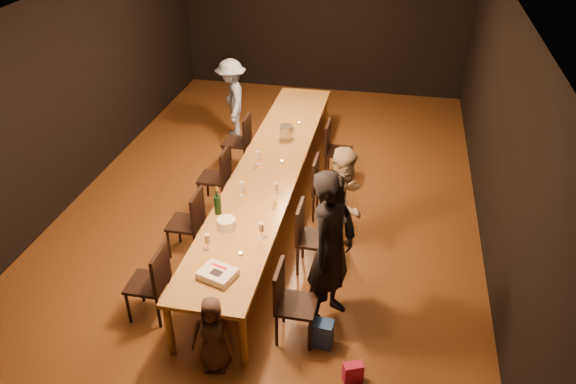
% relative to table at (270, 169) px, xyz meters
% --- Properties ---
extents(ground, '(10.00, 10.00, 0.00)m').
position_rel_table_xyz_m(ground, '(0.00, 0.00, -0.70)').
color(ground, '#4D2213').
rests_on(ground, ground).
extents(room_shell, '(6.04, 10.04, 3.02)m').
position_rel_table_xyz_m(room_shell, '(0.00, 0.00, 1.38)').
color(room_shell, black).
rests_on(room_shell, ground).
extents(table, '(0.90, 6.00, 0.75)m').
position_rel_table_xyz_m(table, '(0.00, 0.00, 0.00)').
color(table, olive).
rests_on(table, ground).
extents(chair_right_0, '(0.42, 0.42, 0.93)m').
position_rel_table_xyz_m(chair_right_0, '(0.85, -2.40, -0.24)').
color(chair_right_0, black).
rests_on(chair_right_0, ground).
extents(chair_right_1, '(0.42, 0.42, 0.93)m').
position_rel_table_xyz_m(chair_right_1, '(0.85, -1.20, -0.24)').
color(chair_right_1, black).
rests_on(chair_right_1, ground).
extents(chair_right_2, '(0.42, 0.42, 0.93)m').
position_rel_table_xyz_m(chair_right_2, '(0.85, 0.00, -0.24)').
color(chair_right_2, black).
rests_on(chair_right_2, ground).
extents(chair_right_3, '(0.42, 0.42, 0.93)m').
position_rel_table_xyz_m(chair_right_3, '(0.85, 1.20, -0.24)').
color(chair_right_3, black).
rests_on(chair_right_3, ground).
extents(chair_left_0, '(0.42, 0.42, 0.93)m').
position_rel_table_xyz_m(chair_left_0, '(-0.85, -2.40, -0.24)').
color(chair_left_0, black).
rests_on(chair_left_0, ground).
extents(chair_left_1, '(0.42, 0.42, 0.93)m').
position_rel_table_xyz_m(chair_left_1, '(-0.85, -1.20, -0.24)').
color(chair_left_1, black).
rests_on(chair_left_1, ground).
extents(chair_left_2, '(0.42, 0.42, 0.93)m').
position_rel_table_xyz_m(chair_left_2, '(-0.85, 0.00, -0.24)').
color(chair_left_2, black).
rests_on(chair_left_2, ground).
extents(chair_left_3, '(0.42, 0.42, 0.93)m').
position_rel_table_xyz_m(chair_left_3, '(-0.85, 1.20, -0.24)').
color(chair_left_3, black).
rests_on(chair_left_3, ground).
extents(woman_birthday, '(0.68, 0.81, 1.88)m').
position_rel_table_xyz_m(woman_birthday, '(1.15, -2.00, 0.24)').
color(woman_birthday, black).
rests_on(woman_birthday, ground).
extents(woman_tan, '(0.78, 0.88, 1.51)m').
position_rel_table_xyz_m(woman_tan, '(1.15, -0.74, 0.06)').
color(woman_tan, beige).
rests_on(woman_tan, ground).
extents(man_blue, '(0.86, 1.08, 1.46)m').
position_rel_table_xyz_m(man_blue, '(-1.24, 2.30, 0.03)').
color(man_blue, '#8CA8D8').
rests_on(man_blue, ground).
extents(child, '(0.48, 0.35, 0.90)m').
position_rel_table_xyz_m(child, '(0.11, -2.98, -0.25)').
color(child, '#3F2B23').
rests_on(child, ground).
extents(gift_bag_red, '(0.22, 0.17, 0.23)m').
position_rel_table_xyz_m(gift_bag_red, '(1.52, -2.89, -0.59)').
color(gift_bag_red, '#D21F55').
rests_on(gift_bag_red, ground).
extents(gift_bag_blue, '(0.27, 0.19, 0.32)m').
position_rel_table_xyz_m(gift_bag_blue, '(1.13, -2.47, -0.54)').
color(gift_bag_blue, '#234897').
rests_on(gift_bag_blue, ground).
extents(birthday_cake, '(0.44, 0.39, 0.09)m').
position_rel_table_xyz_m(birthday_cake, '(0.02, -2.47, 0.09)').
color(birthday_cake, white).
rests_on(birthday_cake, table).
extents(plate_stack, '(0.24, 0.24, 0.12)m').
position_rel_table_xyz_m(plate_stack, '(-0.15, -1.59, 0.11)').
color(plate_stack, white).
rests_on(plate_stack, table).
extents(champagne_bottle, '(0.09, 0.09, 0.38)m').
position_rel_table_xyz_m(champagne_bottle, '(-0.34, -1.31, 0.24)').
color(champagne_bottle, black).
rests_on(champagne_bottle, table).
extents(ice_bucket, '(0.26, 0.26, 0.22)m').
position_rel_table_xyz_m(ice_bucket, '(0.05, 0.89, 0.16)').
color(ice_bucket, silver).
rests_on(ice_bucket, table).
extents(wineglass_0, '(0.06, 0.06, 0.21)m').
position_rel_table_xyz_m(wineglass_0, '(-0.23, -2.04, 0.15)').
color(wineglass_0, beige).
rests_on(wineglass_0, table).
extents(wineglass_1, '(0.06, 0.06, 0.21)m').
position_rel_table_xyz_m(wineglass_1, '(0.30, -1.70, 0.15)').
color(wineglass_1, beige).
rests_on(wineglass_1, table).
extents(wineglass_2, '(0.06, 0.06, 0.21)m').
position_rel_table_xyz_m(wineglass_2, '(-0.17, -0.85, 0.15)').
color(wineglass_2, silver).
rests_on(wineglass_2, table).
extents(wineglass_3, '(0.06, 0.06, 0.21)m').
position_rel_table_xyz_m(wineglass_3, '(0.27, -0.80, 0.15)').
color(wineglass_3, beige).
rests_on(wineglass_3, table).
extents(wineglass_4, '(0.06, 0.06, 0.21)m').
position_rel_table_xyz_m(wineglass_4, '(-0.17, 0.01, 0.15)').
color(wineglass_4, silver).
rests_on(wineglass_4, table).
extents(wineglass_5, '(0.06, 0.06, 0.21)m').
position_rel_table_xyz_m(wineglass_5, '(0.14, 0.93, 0.15)').
color(wineglass_5, silver).
rests_on(wineglass_5, table).
extents(tealight_near, '(0.05, 0.05, 0.03)m').
position_rel_table_xyz_m(tealight_near, '(0.15, -2.06, 0.06)').
color(tealight_near, '#B2B7B2').
rests_on(tealight_near, table).
extents(tealight_mid, '(0.05, 0.05, 0.03)m').
position_rel_table_xyz_m(tealight_mid, '(0.15, 0.12, 0.06)').
color(tealight_mid, '#B2B7B2').
rests_on(tealight_mid, table).
extents(tealight_far, '(0.05, 0.05, 0.03)m').
position_rel_table_xyz_m(tealight_far, '(0.15, 1.45, 0.06)').
color(tealight_far, '#B2B7B2').
rests_on(tealight_far, table).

